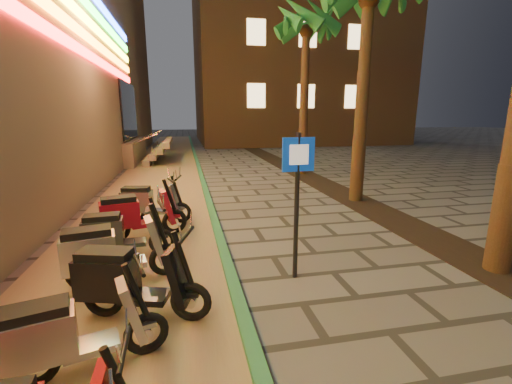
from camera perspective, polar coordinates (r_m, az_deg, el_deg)
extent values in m
cube|color=#8C7251|center=(12.79, -16.27, 0.51)|extent=(3.40, 60.00, 0.01)
cube|color=#296E42|center=(12.75, -8.65, 1.06)|extent=(0.18, 60.00, 0.10)
cube|color=black|center=(9.44, 21.89, -4.17)|extent=(1.20, 40.00, 0.02)
cube|color=black|center=(20.68, -20.38, 12.56)|extent=(0.08, 5.00, 3.00)
cube|color=gray|center=(21.16, -25.44, 6.12)|extent=(5.00, 6.00, 1.20)
cube|color=#FF1414|center=(9.15, -32.84, 22.79)|extent=(0.06, 26.00, 0.28)
cube|color=gray|center=(20.71, -17.21, 5.42)|extent=(0.35, 5.00, 0.30)
cube|color=gray|center=(20.65, -16.29, 6.29)|extent=(0.35, 5.00, 0.30)
cube|color=gray|center=(20.59, -15.36, 7.17)|extent=(0.35, 5.00, 0.30)
cube|color=gray|center=(20.55, -14.43, 8.06)|extent=(0.35, 5.00, 0.30)
cylinder|color=silver|center=(18.67, -19.20, 7.92)|extent=(2.09, 0.06, 0.81)
cylinder|color=silver|center=(22.64, -17.96, 8.75)|extent=(2.09, 0.06, 0.81)
cube|color=brown|center=(37.38, 5.70, 28.10)|extent=(18.00, 16.00, 25.00)
cube|color=#EFCB83|center=(27.05, 0.05, 15.76)|extent=(1.40, 0.06, 1.80)
cube|color=#EFCB83|center=(28.15, 8.35, 15.52)|extent=(1.40, 0.06, 1.80)
cube|color=#EFCB83|center=(29.74, 15.86, 15.03)|extent=(1.40, 0.06, 1.80)
cube|color=#EFCB83|center=(27.65, 0.05, 25.11)|extent=(1.40, 0.06, 1.80)
cube|color=#EFCB83|center=(28.72, 8.66, 24.51)|extent=(1.40, 0.06, 1.80)
cube|color=#EFCB83|center=(30.29, 16.43, 23.55)|extent=(1.40, 0.06, 1.80)
cylinder|color=#472D19|center=(10.78, 17.20, 13.51)|extent=(0.40, 0.40, 5.70)
cylinder|color=#472D19|center=(15.36, 8.01, 14.04)|extent=(0.40, 0.40, 5.95)
sphere|color=#472D19|center=(15.72, 8.38, 24.94)|extent=(0.56, 0.56, 0.56)
cone|color=#1A541D|center=(16.13, 11.74, 26.16)|extent=(0.60, 1.93, 1.52)
cone|color=#1A541D|center=(16.57, 10.14, 25.85)|extent=(1.70, 1.86, 1.52)
cone|color=#1A541D|center=(16.67, 7.85, 25.85)|extent=(2.00, 0.93, 1.52)
cone|color=#1A541D|center=(16.39, 5.80, 26.12)|extent=(1.97, 1.48, 1.52)
cone|color=#1A541D|center=(15.85, 4.86, 26.61)|extent=(1.22, 2.02, 1.52)
cone|color=#1A541D|center=(15.29, 5.59, 27.11)|extent=(1.22, 2.02, 1.52)
cone|color=#1A541D|center=(14.97, 7.78, 27.37)|extent=(1.97, 1.48, 1.52)
cone|color=#1A541D|center=(15.08, 10.34, 27.18)|extent=(2.00, 0.93, 1.52)
cone|color=#1A541D|center=(15.54, 11.88, 26.68)|extent=(1.70, 1.86, 1.52)
cylinder|color=black|center=(5.42, 6.77, -2.68)|extent=(0.08, 0.08, 2.35)
cube|color=#0B3497|center=(5.24, 7.09, 6.23)|extent=(0.52, 0.06, 0.52)
cube|color=white|center=(5.22, 7.20, 6.19)|extent=(0.30, 0.04, 0.30)
cylinder|color=black|center=(2.82, -21.13, -23.27)|extent=(0.05, 0.52, 0.04)
torus|color=black|center=(4.29, -33.20, -23.03)|extent=(0.50, 0.23, 0.50)
cylinder|color=silver|center=(4.29, -33.20, -23.03)|extent=(0.15, 0.13, 0.13)
torus|color=black|center=(4.28, -17.78, -21.51)|extent=(0.50, 0.23, 0.50)
cylinder|color=silver|center=(4.28, -17.78, -21.51)|extent=(0.15, 0.13, 0.13)
cube|color=#9E9EA6|center=(4.23, -25.65, -22.04)|extent=(0.59, 0.46, 0.08)
cube|color=#9E9EA6|center=(4.13, -32.58, -19.81)|extent=(0.74, 0.53, 0.48)
cube|color=black|center=(4.00, -33.07, -16.42)|extent=(0.65, 0.46, 0.11)
cube|color=#9E9EA6|center=(4.09, -20.04, -18.01)|extent=(0.35, 0.44, 0.67)
cylinder|color=black|center=(4.01, -19.27, -15.53)|extent=(0.27, 0.14, 0.71)
cylinder|color=black|center=(3.88, -18.90, -11.44)|extent=(0.19, 0.54, 0.04)
cube|color=#9E9EA6|center=(4.21, -17.89, -20.22)|extent=(0.24, 0.19, 0.06)
torus|color=black|center=(5.10, -24.10, -15.78)|extent=(0.55, 0.25, 0.54)
cylinder|color=silver|center=(5.10, -24.10, -15.78)|extent=(0.17, 0.14, 0.15)
torus|color=black|center=(4.68, -10.78, -17.49)|extent=(0.55, 0.25, 0.54)
cylinder|color=silver|center=(4.68, -10.78, -17.49)|extent=(0.17, 0.14, 0.15)
cube|color=black|center=(4.84, -17.91, -16.26)|extent=(0.65, 0.50, 0.08)
cube|color=black|center=(4.93, -23.55, -12.80)|extent=(0.82, 0.59, 0.52)
cube|color=black|center=(4.81, -23.87, -9.53)|extent=(0.72, 0.50, 0.13)
cube|color=black|center=(4.55, -12.80, -13.43)|extent=(0.39, 0.48, 0.74)
cylinder|color=black|center=(4.45, -12.02, -11.09)|extent=(0.30, 0.15, 0.77)
cylinder|color=black|center=(4.31, -11.55, -7.06)|extent=(0.22, 0.60, 0.05)
cube|color=black|center=(4.62, -10.85, -16.15)|extent=(0.26, 0.21, 0.06)
torus|color=black|center=(5.91, -26.60, -11.94)|extent=(0.57, 0.22, 0.56)
cylinder|color=silver|center=(5.91, -26.60, -11.94)|extent=(0.17, 0.14, 0.15)
torus|color=black|center=(5.94, -14.76, -10.81)|extent=(0.57, 0.22, 0.56)
cylinder|color=silver|center=(5.94, -14.76, -10.81)|extent=(0.17, 0.14, 0.15)
cube|color=silver|center=(5.88, -20.79, -11.06)|extent=(0.65, 0.48, 0.09)
cube|color=silver|center=(5.78, -26.05, -9.06)|extent=(0.82, 0.56, 0.54)
cube|color=black|center=(5.68, -26.36, -6.13)|extent=(0.72, 0.48, 0.13)
cube|color=silver|center=(5.79, -16.45, -7.66)|extent=(0.37, 0.48, 0.76)
cylinder|color=black|center=(5.73, -15.83, -5.56)|extent=(0.30, 0.14, 0.80)
cylinder|color=black|center=(5.64, -15.51, -2.18)|extent=(0.18, 0.62, 0.05)
cube|color=silver|center=(5.89, -14.83, -9.66)|extent=(0.26, 0.20, 0.06)
torus|color=black|center=(6.90, -24.53, -8.45)|extent=(0.51, 0.14, 0.51)
cylinder|color=silver|center=(6.90, -24.53, -8.45)|extent=(0.14, 0.11, 0.14)
torus|color=black|center=(6.81, -15.35, -7.97)|extent=(0.51, 0.14, 0.51)
cylinder|color=silver|center=(6.81, -15.35, -7.97)|extent=(0.14, 0.11, 0.14)
cube|color=#272A2C|center=(6.82, -20.07, -7.93)|extent=(0.56, 0.37, 0.08)
cube|color=#272A2C|center=(6.79, -24.10, -6.19)|extent=(0.71, 0.42, 0.49)
cube|color=black|center=(6.71, -24.31, -3.91)|extent=(0.63, 0.36, 0.12)
cube|color=#272A2C|center=(6.71, -16.68, -5.39)|extent=(0.29, 0.41, 0.68)
cylinder|color=black|center=(6.65, -16.20, -3.76)|extent=(0.27, 0.09, 0.72)
cylinder|color=black|center=(6.57, -15.94, -1.13)|extent=(0.09, 0.57, 0.04)
cube|color=#272A2C|center=(6.77, -15.40, -7.04)|extent=(0.22, 0.15, 0.06)
torus|color=black|center=(7.71, -22.21, -5.80)|extent=(0.57, 0.25, 0.56)
cylinder|color=silver|center=(7.71, -22.21, -5.80)|extent=(0.17, 0.14, 0.15)
torus|color=black|center=(7.88, -13.42, -4.79)|extent=(0.57, 0.25, 0.56)
cylinder|color=silver|center=(7.88, -13.42, -4.79)|extent=(0.17, 0.14, 0.15)
cube|color=maroon|center=(7.76, -17.86, -5.01)|extent=(0.67, 0.51, 0.09)
cube|color=maroon|center=(7.63, -21.76, -3.50)|extent=(0.84, 0.59, 0.54)
cube|color=black|center=(7.55, -21.96, -1.22)|extent=(0.74, 0.51, 0.13)
cube|color=maroon|center=(7.75, -14.64, -2.33)|extent=(0.39, 0.49, 0.76)
cylinder|color=black|center=(7.71, -14.19, -0.72)|extent=(0.31, 0.15, 0.80)
cylinder|color=black|center=(7.65, -13.93, 1.84)|extent=(0.21, 0.62, 0.05)
cube|color=maroon|center=(7.84, -13.47, -3.89)|extent=(0.27, 0.21, 0.06)
torus|color=black|center=(8.91, -19.59, -3.27)|extent=(0.54, 0.20, 0.53)
cylinder|color=silver|center=(8.91, -19.59, -3.27)|extent=(0.16, 0.13, 0.14)
torus|color=black|center=(8.62, -12.42, -3.35)|extent=(0.54, 0.20, 0.53)
cylinder|color=silver|center=(8.62, -12.42, -3.35)|extent=(0.16, 0.13, 0.14)
cube|color=gray|center=(8.74, -16.15, -3.06)|extent=(0.61, 0.44, 0.08)
cube|color=gray|center=(8.81, -19.24, -1.44)|extent=(0.77, 0.51, 0.51)
cube|color=black|center=(8.74, -19.38, 0.42)|extent=(0.68, 0.43, 0.12)
cube|color=gray|center=(8.56, -13.46, -1.13)|extent=(0.34, 0.45, 0.71)
cylinder|color=black|center=(8.50, -13.06, 0.20)|extent=(0.29, 0.12, 0.75)
cylinder|color=black|center=(8.42, -12.83, 2.35)|extent=(0.15, 0.58, 0.04)
cube|color=gray|center=(8.58, -12.46, -2.57)|extent=(0.24, 0.18, 0.06)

